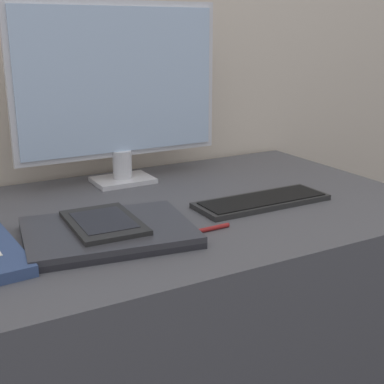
# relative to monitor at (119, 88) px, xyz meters

# --- Properties ---
(desk) EXTENTS (1.23, 0.71, 0.71)m
(desk) POSITION_rel_monitor_xyz_m (-0.02, -0.24, -0.60)
(desk) COLOR #4C4C51
(desk) RESTS_ON ground_plane
(monitor) EXTENTS (0.54, 0.11, 0.45)m
(monitor) POSITION_rel_monitor_xyz_m (0.00, 0.00, 0.00)
(monitor) COLOR silver
(monitor) RESTS_ON desk
(keyboard) EXTENTS (0.32, 0.11, 0.01)m
(keyboard) POSITION_rel_monitor_xyz_m (0.21, -0.33, -0.24)
(keyboard) COLOR #282828
(keyboard) RESTS_ON desk
(laptop) EXTENTS (0.34, 0.28, 0.02)m
(laptop) POSITION_rel_monitor_xyz_m (-0.17, -0.35, -0.23)
(laptop) COLOR #232328
(laptop) RESTS_ON desk
(ereader) EXTENTS (0.13, 0.19, 0.01)m
(ereader) POSITION_rel_monitor_xyz_m (-0.18, -0.34, -0.22)
(ereader) COLOR black
(ereader) RESTS_ON laptop
(pen) EXTENTS (0.15, 0.01, 0.01)m
(pen) POSITION_rel_monitor_xyz_m (-0.01, -0.42, -0.24)
(pen) COLOR maroon
(pen) RESTS_ON desk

